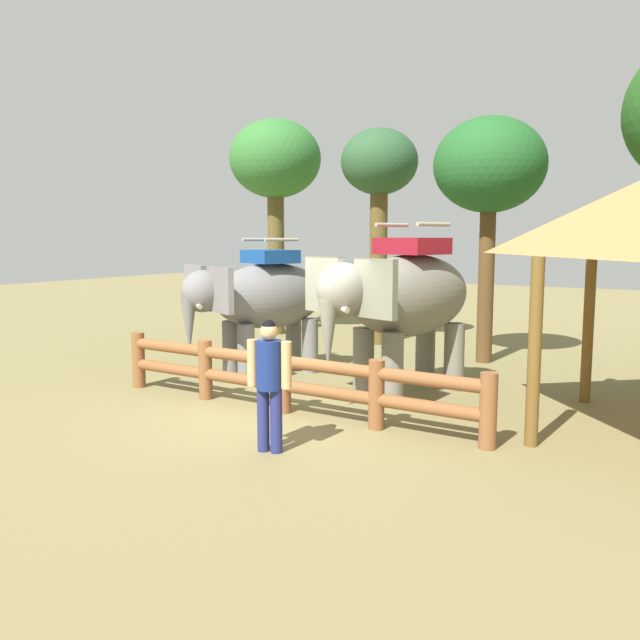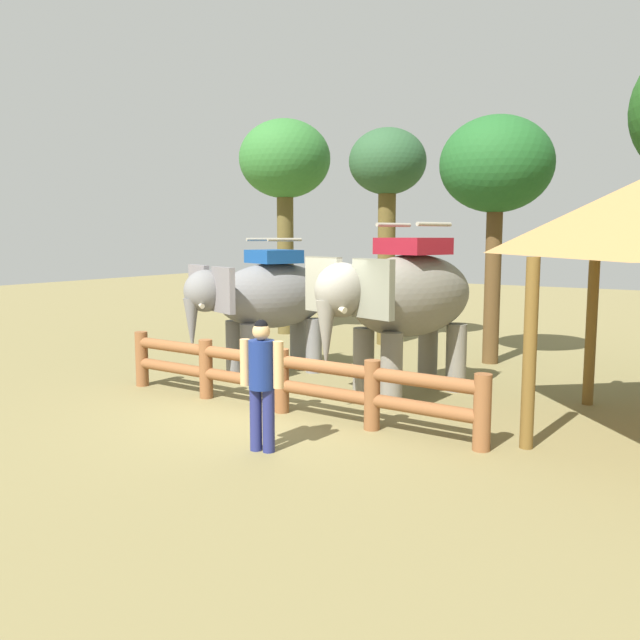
{
  "view_description": "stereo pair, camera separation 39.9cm",
  "coord_description": "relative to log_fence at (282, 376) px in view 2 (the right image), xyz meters",
  "views": [
    {
      "loc": [
        5.89,
        -8.83,
        2.88
      ],
      "look_at": [
        0.0,
        1.16,
        1.4
      ],
      "focal_mm": 37.32,
      "sensor_mm": 36.0,
      "label": 1
    },
    {
      "loc": [
        6.23,
        -8.62,
        2.88
      ],
      "look_at": [
        0.0,
        1.16,
        1.4
      ],
      "focal_mm": 37.32,
      "sensor_mm": 36.0,
      "label": 2
    }
  ],
  "objects": [
    {
      "name": "ground_plane",
      "position": [
        0.0,
        0.0,
        -0.61
      ],
      "size": [
        60.0,
        60.0,
        0.0
      ],
      "primitive_type": "plane",
      "color": "olive"
    },
    {
      "name": "log_fence",
      "position": [
        0.0,
        0.0,
        0.0
      ],
      "size": [
        7.06,
        0.52,
        1.05
      ],
      "color": "brown",
      "rests_on": "ground"
    },
    {
      "name": "elephant_near_left",
      "position": [
        -2.0,
        2.2,
        0.98
      ],
      "size": [
        2.49,
        3.35,
        2.83
      ],
      "color": "slate",
      "rests_on": "ground"
    },
    {
      "name": "elephant_center",
      "position": [
        1.18,
        2.05,
        1.14
      ],
      "size": [
        2.53,
        3.71,
        3.11
      ],
      "color": "gray",
      "rests_on": "ground"
    },
    {
      "name": "tourist_woman_in_black",
      "position": [
        0.94,
        -1.75,
        0.43
      ],
      "size": [
        0.62,
        0.4,
        1.78
      ],
      "color": "navy",
      "rests_on": "ground"
    },
    {
      "name": "tree_far_left",
      "position": [
        -1.71,
        7.11,
        3.86
      ],
      "size": [
        2.0,
        2.0,
        5.63
      ],
      "color": "brown",
      "rests_on": "ground"
    },
    {
      "name": "tree_back_center",
      "position": [
        1.51,
        5.99,
        3.73
      ],
      "size": [
        2.47,
        2.47,
        5.48
      ],
      "color": "brown",
      "rests_on": "ground"
    },
    {
      "name": "tree_far_right",
      "position": [
        -5.09,
        7.28,
        4.28
      ],
      "size": [
        2.63,
        2.63,
        6.18
      ],
      "color": "brown",
      "rests_on": "ground"
    }
  ]
}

